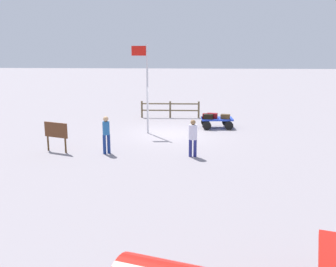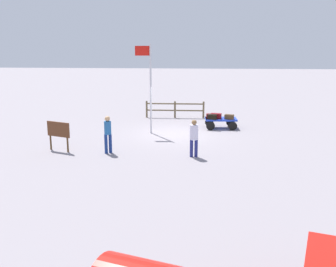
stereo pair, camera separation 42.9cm
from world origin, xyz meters
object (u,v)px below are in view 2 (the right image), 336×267
luggage_cart (220,121)px  suitcase_navy (211,116)px  worker_lead (194,135)px  suitcase_olive (216,116)px  flagpole (149,82)px  worker_trailing (108,132)px  suitcase_grey (212,117)px  signboard (58,131)px  suitcase_tan (229,117)px

luggage_cart → suitcase_navy: bearing=11.1°
suitcase_navy → worker_lead: (0.84, 5.99, 0.23)m
suitcase_olive → flagpole: bearing=22.0°
suitcase_navy → worker_trailing: worker_trailing is taller
worker_trailing → flagpole: flagpole is taller
suitcase_grey → signboard: signboard is taller
flagpole → suitcase_tan: bearing=-163.0°
suitcase_navy → flagpole: (3.32, 1.47, 2.04)m
luggage_cart → suitcase_olive: suitcase_olive is taller
worker_trailing → worker_lead: bearing=175.5°
flagpole → luggage_cart: bearing=-157.9°
suitcase_navy → suitcase_grey: size_ratio=0.90×
suitcase_tan → worker_lead: bearing=72.2°
luggage_cart → signboard: 9.37m
suitcase_navy → flagpole: 4.17m
suitcase_olive → suitcase_navy: bearing=-0.8°
suitcase_grey → flagpole: flagpole is taller
worker_trailing → signboard: bearing=-4.7°
suitcase_navy → worker_lead: worker_lead is taller
luggage_cart → signboard: (7.49, 5.61, 0.47)m
suitcase_olive → signboard: (7.22, 5.49, 0.17)m
worker_lead → flagpole: 5.47m
suitcase_navy → worker_trailing: 7.33m
suitcase_grey → signboard: size_ratio=0.42×
suitcase_tan → suitcase_olive: (0.73, -0.14, 0.02)m
worker_lead → signboard: worker_lead is taller
signboard → suitcase_tan: bearing=-146.1°
luggage_cart → suitcase_grey: size_ratio=3.27×
suitcase_tan → worker_trailing: (5.66, 5.55, 0.24)m
flagpole → signboard: 5.71m
flagpole → signboard: (3.59, 4.03, -1.86)m
suitcase_navy → worker_lead: 6.05m
suitcase_olive → worker_trailing: worker_trailing is taller
flagpole → suitcase_grey: bearing=-160.3°
suitcase_olive → flagpole: 4.41m
suitcase_olive → worker_lead: worker_lead is taller
suitcase_grey → worker_lead: (0.92, 5.74, 0.22)m
luggage_cart → flagpole: flagpole is taller
suitcase_olive → worker_lead: bearing=79.2°
suitcase_navy → suitcase_tan: suitcase_navy is taller
worker_lead → suitcase_olive: bearing=-100.8°
worker_lead → signboard: (6.08, -0.49, -0.05)m
suitcase_grey → luggage_cart: bearing=-143.2°
suitcase_navy → signboard: bearing=38.5°
worker_trailing → signboard: (2.30, -0.19, -0.06)m
suitcase_navy → suitcase_olive: bearing=179.2°
luggage_cart → suitcase_tan: bearing=152.0°
luggage_cart → suitcase_navy: size_ratio=3.63×
worker_lead → suitcase_navy: bearing=-98.0°
suitcase_navy → signboard: size_ratio=0.38×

